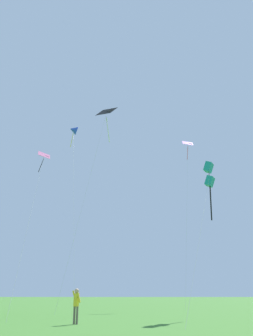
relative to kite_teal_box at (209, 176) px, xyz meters
name	(u,v)px	position (x,y,z in m)	size (l,w,h in m)	color
kite_teal_box	(209,176)	(0.00, 0.00, 0.00)	(4.38, 10.22, 11.38)	teal
kite_blue_delta	(73,130)	(-12.38, 7.95, 7.95)	(3.16, 10.64, 18.76)	blue
kite_black_large	(106,120)	(-8.80, 7.40, 8.91)	(4.41, 6.30, 20.89)	black
kite_purple_streamer	(188,150)	(1.59, 18.01, 9.74)	(3.53, 9.04, 21.67)	purple
kite_pink_low	(42,163)	(-13.61, 1.09, 1.58)	(1.38, 8.33, 13.08)	pink
person_foreground_watcher	(76,303)	(-9.01, -7.06, -9.19)	(0.52, 0.33, 1.71)	#665B4C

